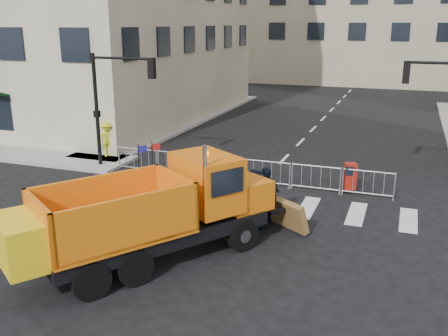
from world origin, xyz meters
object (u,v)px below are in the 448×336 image
(cop_a, at_px, (249,198))
(newspaper_box, at_px, (350,176))
(cop_b, at_px, (253,198))
(cop_c, at_px, (266,195))
(worker, at_px, (107,139))
(plow_truck, at_px, (149,211))

(cop_a, bearing_deg, newspaper_box, -156.98)
(cop_a, relative_size, cop_b, 0.94)
(cop_c, height_order, newspaper_box, cop_c)
(cop_a, bearing_deg, worker, -66.94)
(plow_truck, bearing_deg, cop_c, 3.26)
(cop_c, xyz_separation_m, newspaper_box, (2.34, 4.33, -0.32))
(cop_b, bearing_deg, cop_c, -103.43)
(plow_truck, xyz_separation_m, newspaper_box, (4.70, 8.30, -0.86))
(worker, relative_size, newspaper_box, 1.64)
(plow_truck, relative_size, newspaper_box, 8.04)
(plow_truck, distance_m, cop_c, 4.65)
(worker, bearing_deg, cop_c, -72.75)
(plow_truck, distance_m, newspaper_box, 9.58)
(plow_truck, relative_size, cop_b, 4.33)
(plow_truck, xyz_separation_m, worker, (-7.56, 9.39, -0.51))
(cop_c, bearing_deg, newspaper_box, 179.90)
(cop_b, xyz_separation_m, worker, (-9.59, 5.86, 0.03))
(newspaper_box, bearing_deg, cop_a, -141.10)
(cop_a, xyz_separation_m, worker, (-9.41, 5.75, 0.09))
(cop_a, bearing_deg, cop_b, 112.56)
(cop_b, bearing_deg, worker, -7.62)
(cop_a, height_order, worker, worker)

